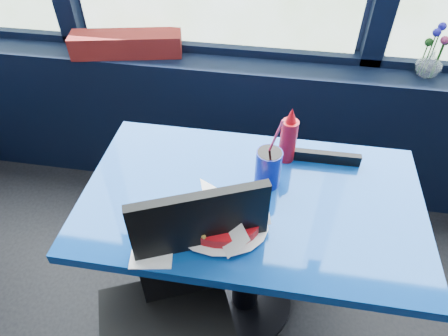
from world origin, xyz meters
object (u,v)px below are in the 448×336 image
near_table (249,229)px  chair_near_back (304,193)px  soda_cup (268,167)px  flower_vase (431,61)px  ketchup_bottle (288,138)px  chair_near_front (182,304)px  food_basket (221,219)px  planter_box (127,44)px

near_table → chair_near_back: (0.22, 0.33, -0.11)m
chair_near_back → soda_cup: 0.48m
flower_vase → ketchup_bottle: 0.90m
flower_vase → soda_cup: soda_cup is taller
chair_near_front → near_table: bearing=38.5°
chair_near_back → food_basket: size_ratio=2.73×
food_basket → near_table: bearing=60.5°
food_basket → ketchup_bottle: bearing=63.1°
chair_near_back → planter_box: (-0.96, 0.52, 0.40)m
planter_box → soda_cup: 1.10m
chair_near_back → flower_vase: bearing=-134.2°
flower_vase → ketchup_bottle: (-0.63, -0.65, -0.02)m
near_table → chair_near_front: chair_near_front is taller
flower_vase → chair_near_front: bearing=-127.1°
chair_near_front → food_basket: 0.31m
chair_near_back → near_table: bearing=55.9°
chair_near_back → planter_box: planter_box is taller
chair_near_front → planter_box: (-0.56, 1.19, 0.29)m
near_table → planter_box: size_ratio=2.16×
near_table → ketchup_bottle: (0.11, 0.22, 0.29)m
chair_near_back → ketchup_bottle: bearing=43.5°
planter_box → flower_vase: 1.48m
chair_near_front → planter_box: 1.34m
flower_vase → food_basket: flower_vase is taller
near_table → planter_box: (-0.74, 0.85, 0.29)m
planter_box → flower_vase: flower_vase is taller
flower_vase → soda_cup: size_ratio=0.81×
flower_vase → ketchup_bottle: bearing=-134.0°
chair_near_front → flower_vase: size_ratio=3.86×
planter_box → food_basket: (0.66, -0.99, -0.07)m
near_table → chair_near_back: size_ratio=1.51×
chair_near_front → planter_box: chair_near_front is taller
food_basket → chair_near_back: bearing=58.1°
near_table → soda_cup: 0.27m
food_basket → chair_near_front: bearing=-116.1°
soda_cup → chair_near_back: bearing=55.6°
near_table → flower_vase: bearing=49.8°
soda_cup → planter_box: bearing=135.8°
chair_near_back → ketchup_bottle: 0.43m
chair_near_back → chair_near_front: bearing=58.6°
near_table → soda_cup: size_ratio=3.85×
chair_near_front → food_basket: size_ratio=3.35×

